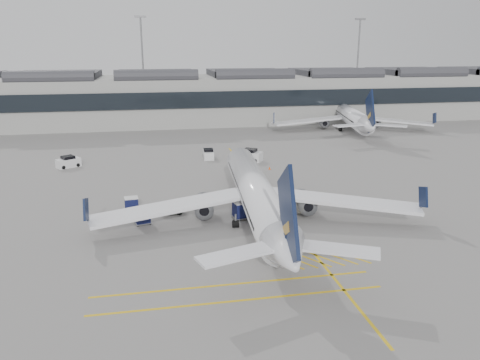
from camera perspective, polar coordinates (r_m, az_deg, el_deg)
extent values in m
plane|color=gray|center=(46.09, -5.35, -6.90)|extent=(220.00, 220.00, 0.00)
cube|color=#9E9E99|center=(115.05, -9.06, 9.60)|extent=(200.00, 20.00, 11.00)
cube|color=black|center=(104.81, -8.87, 9.55)|extent=(200.00, 0.50, 3.60)
cube|color=#38383D|center=(114.55, -9.20, 12.68)|extent=(200.00, 18.00, 1.40)
cylinder|color=slate|center=(128.44, -11.73, 13.25)|extent=(0.44, 0.44, 25.00)
cube|color=slate|center=(128.54, -12.07, 18.90)|extent=(3.00, 0.60, 0.50)
cylinder|color=slate|center=(141.25, 14.11, 13.32)|extent=(0.44, 0.44, 25.00)
cube|color=slate|center=(141.34, 14.47, 18.46)|extent=(3.00, 0.60, 0.50)
cube|color=gold|center=(56.98, 3.69, -2.33)|extent=(0.25, 60.00, 0.01)
cylinder|color=white|center=(49.66, 1.90, -1.46)|extent=(5.74, 28.71, 3.57)
cone|color=white|center=(65.13, -0.17, 2.77)|extent=(3.85, 4.06, 3.57)
cone|color=white|center=(34.32, 5.97, -9.08)|extent=(3.91, 4.82, 3.57)
cube|color=white|center=(48.12, -8.58, -3.28)|extent=(16.51, 7.13, 0.33)
cube|color=white|center=(50.68, 12.29, -2.48)|extent=(16.25, 9.31, 0.33)
cylinder|color=slate|center=(50.11, -4.46, -3.17)|extent=(2.25, 3.56, 2.00)
cylinder|color=slate|center=(51.63, 7.88, -2.69)|extent=(2.25, 3.56, 2.00)
cube|color=#0B1532|center=(33.81, 5.89, -4.58)|extent=(0.84, 7.24, 7.96)
cylinder|color=black|center=(60.81, 0.38, -0.81)|extent=(0.31, 0.63, 0.61)
cylinder|color=black|center=(48.02, -0.54, -5.38)|extent=(0.72, 0.81, 0.76)
cylinder|color=black|center=(48.71, 5.06, -5.13)|extent=(0.72, 0.81, 0.76)
cylinder|color=white|center=(107.60, 13.25, 7.64)|extent=(9.34, 29.41, 3.67)
cone|color=white|center=(123.69, 11.60, 8.77)|extent=(4.36, 4.55, 3.67)
cone|color=white|center=(91.25, 15.55, 6.30)|extent=(4.51, 5.31, 3.67)
cube|color=white|center=(104.64, 8.40, 7.18)|extent=(16.88, 5.42, 0.34)
cube|color=white|center=(108.75, 18.19, 6.89)|extent=(16.18, 11.18, 0.34)
cylinder|color=slate|center=(107.20, 10.17, 6.94)|extent=(2.70, 3.84, 2.05)
cylinder|color=slate|center=(109.67, 16.05, 6.77)|extent=(2.70, 3.84, 2.05)
cube|color=#0B1532|center=(91.42, 15.59, 8.05)|extent=(1.74, 7.34, 8.17)
cylinder|color=black|center=(118.85, 12.01, 7.12)|extent=(0.39, 0.67, 0.62)
cylinder|color=black|center=(105.14, 12.14, 6.04)|extent=(0.82, 0.90, 0.78)
cylinder|color=black|center=(106.23, 14.73, 5.97)|extent=(0.82, 0.90, 0.78)
cube|color=silver|center=(53.12, 5.95, -3.32)|extent=(4.53, 2.82, 0.78)
cube|color=black|center=(52.85, 7.18, -2.45)|extent=(3.96, 2.26, 1.64)
cube|color=silver|center=(52.87, 4.65, -2.49)|extent=(1.38, 1.67, 1.00)
cylinder|color=black|center=(52.45, 4.24, -3.70)|extent=(0.53, 0.33, 0.49)
cylinder|color=black|center=(53.91, 4.29, -3.15)|extent=(0.53, 0.33, 0.49)
cylinder|color=black|center=(52.46, 7.64, -3.80)|extent=(0.53, 0.33, 0.49)
cylinder|color=black|center=(53.93, 7.60, -3.24)|extent=(0.53, 0.33, 0.49)
cube|color=gray|center=(52.26, 0.40, -3.78)|extent=(2.31, 2.13, 0.13)
cube|color=#111645|center=(51.97, 0.40, -2.87)|extent=(2.14, 2.02, 1.60)
cube|color=silver|center=(51.70, 0.40, -1.99)|extent=(2.21, 2.09, 0.11)
cylinder|color=black|center=(51.41, 0.04, -4.21)|extent=(0.27, 0.19, 0.24)
cylinder|color=black|center=(52.38, -0.67, -3.83)|extent=(0.27, 0.19, 0.24)
cylinder|color=black|center=(52.21, 1.48, -3.90)|extent=(0.27, 0.19, 0.24)
cylinder|color=black|center=(53.16, 0.74, -3.52)|extent=(0.27, 0.19, 0.24)
cube|color=gray|center=(50.48, 0.20, -4.52)|extent=(2.09, 1.84, 0.13)
cube|color=#111645|center=(50.18, 0.20, -3.59)|extent=(1.92, 1.75, 1.57)
cube|color=silver|center=(49.91, 0.21, -2.70)|extent=(1.99, 1.82, 0.11)
cylinder|color=black|center=(49.72, -0.35, -4.93)|extent=(0.25, 0.15, 0.24)
cylinder|color=black|center=(50.76, -0.84, -4.49)|extent=(0.25, 0.15, 0.24)
cylinder|color=black|center=(50.27, 1.26, -4.70)|extent=(0.25, 0.15, 0.24)
cylinder|color=black|center=(51.29, 0.73, -4.27)|extent=(0.25, 0.15, 0.24)
cube|color=gray|center=(50.02, -11.75, -5.10)|extent=(1.80, 1.59, 0.11)
cube|color=#111645|center=(49.77, -11.80, -4.30)|extent=(1.66, 1.51, 1.34)
cube|color=silver|center=(49.53, -11.84, -3.54)|extent=(1.71, 1.57, 0.09)
cylinder|color=black|center=(49.47, -12.37, -5.45)|extent=(0.22, 0.13, 0.20)
cylinder|color=black|center=(50.41, -12.58, -5.06)|extent=(0.22, 0.13, 0.20)
cylinder|color=black|center=(49.69, -10.90, -5.27)|extent=(0.22, 0.13, 0.20)
cylinder|color=black|center=(50.62, -11.14, -4.88)|extent=(0.22, 0.13, 0.20)
cube|color=gray|center=(53.98, -13.04, -3.59)|extent=(1.71, 1.47, 0.11)
cube|color=#111645|center=(53.74, -13.09, -2.85)|extent=(1.57, 1.40, 1.35)
cube|color=silver|center=(53.52, -13.14, -2.13)|extent=(1.62, 1.46, 0.09)
cylinder|color=black|center=(53.49, -13.69, -3.90)|extent=(0.21, 0.11, 0.20)
cylinder|color=black|center=(54.45, -13.76, -3.54)|extent=(0.21, 0.11, 0.20)
cylinder|color=black|center=(53.56, -12.30, -3.78)|extent=(0.21, 0.11, 0.20)
cylinder|color=black|center=(54.52, -12.40, -3.43)|extent=(0.21, 0.11, 0.20)
imported|color=#F15E0C|center=(54.19, -0.09, -2.16)|extent=(0.86, 0.72, 2.00)
imported|color=orange|center=(49.14, 1.87, -4.12)|extent=(1.21, 1.13, 1.98)
cube|color=#484C41|center=(52.52, -8.37, -3.48)|extent=(2.52, 1.66, 0.96)
cube|color=#484C41|center=(52.34, -8.39, -2.88)|extent=(1.26, 1.26, 0.48)
cylinder|color=black|center=(52.08, -9.34, -3.99)|extent=(0.56, 0.29, 0.54)
cylinder|color=black|center=(53.25, -9.25, -3.54)|extent=(0.56, 0.29, 0.54)
cylinder|color=black|center=(51.98, -7.44, -3.95)|extent=(0.56, 0.29, 0.54)
cylinder|color=black|center=(53.15, -7.39, -3.50)|extent=(0.56, 0.29, 0.54)
cone|color=#F24C0A|center=(70.54, 3.62, 1.47)|extent=(0.35, 0.35, 0.49)
cone|color=#F24C0A|center=(57.97, 11.06, -2.05)|extent=(0.33, 0.33, 0.46)
cube|color=silver|center=(76.44, -20.19, 1.97)|extent=(3.82, 3.27, 1.33)
cube|color=black|center=(76.26, -20.24, 2.56)|extent=(2.31, 2.28, 0.57)
cylinder|color=black|center=(75.42, -20.72, 1.44)|extent=(0.60, 0.48, 0.57)
cylinder|color=black|center=(76.80, -21.16, 1.64)|extent=(0.60, 0.48, 0.57)
cylinder|color=black|center=(76.27, -19.15, 1.75)|extent=(0.60, 0.48, 0.57)
cylinder|color=black|center=(77.63, -19.61, 1.94)|extent=(0.60, 0.48, 0.57)
cube|color=silver|center=(77.47, -3.88, 3.07)|extent=(1.73, 3.27, 1.25)
cube|color=black|center=(77.31, -3.89, 3.62)|extent=(1.58, 1.66, 0.54)
cylinder|color=black|center=(76.58, -3.27, 2.66)|extent=(0.22, 0.54, 0.54)
cylinder|color=black|center=(76.46, -4.34, 2.62)|extent=(0.22, 0.54, 0.54)
cylinder|color=black|center=(78.65, -3.42, 3.01)|extent=(0.22, 0.54, 0.54)
cylinder|color=black|center=(78.54, -4.46, 2.97)|extent=(0.22, 0.54, 0.54)
cube|color=silver|center=(75.77, 1.22, 2.91)|extent=(4.28, 3.76, 1.50)
cube|color=black|center=(75.57, 1.22, 3.58)|extent=(2.62, 2.59, 0.64)
cylinder|color=black|center=(75.58, 0.06, 2.55)|extent=(0.67, 0.56, 0.64)
cylinder|color=black|center=(77.12, 0.56, 2.82)|extent=(0.67, 0.56, 0.64)
cylinder|color=black|center=(74.63, 1.88, 2.36)|extent=(0.67, 0.56, 0.64)
cylinder|color=black|center=(76.19, 2.35, 2.64)|extent=(0.67, 0.56, 0.64)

